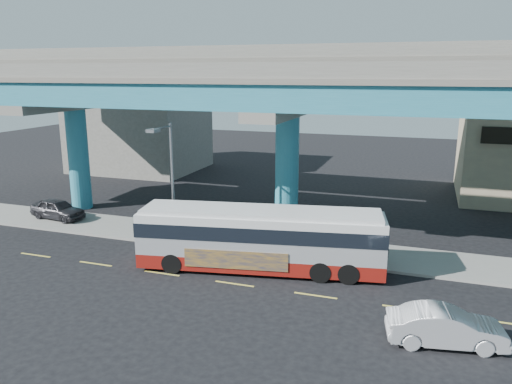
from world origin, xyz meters
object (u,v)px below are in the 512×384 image
(parked_car, at_px, (58,209))
(stop_sign, at_px, (308,226))
(street_lamp, at_px, (167,167))
(transit_bus, at_px, (261,237))
(sedan, at_px, (446,327))

(parked_car, xyz_separation_m, stop_sign, (17.92, -1.43, 1.05))
(parked_car, xyz_separation_m, street_lamp, (9.86, -2.15, 3.95))
(parked_car, distance_m, street_lamp, 10.84)
(transit_bus, bearing_deg, sedan, -38.14)
(street_lamp, xyz_separation_m, stop_sign, (8.06, 0.72, -2.90))
(sedan, relative_size, parked_car, 1.09)
(parked_car, bearing_deg, sedan, -101.90)
(sedan, distance_m, street_lamp, 16.80)
(transit_bus, xyz_separation_m, parked_car, (-15.98, 3.72, -0.94))
(transit_bus, bearing_deg, street_lamp, 155.37)
(transit_bus, height_order, street_lamp, street_lamp)
(stop_sign, bearing_deg, transit_bus, -129.90)
(sedan, relative_size, street_lamp, 0.64)
(stop_sign, bearing_deg, parked_car, 175.85)
(transit_bus, bearing_deg, stop_sign, 39.52)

